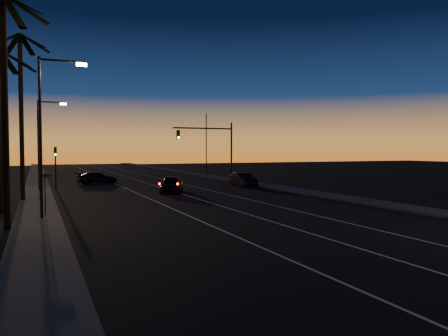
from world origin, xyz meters
name	(u,v)px	position (x,y,z in m)	size (l,w,h in m)	color
road	(179,195)	(0.00, 30.00, 0.01)	(20.00, 170.00, 0.01)	black
sidewalk_left	(37,200)	(-11.20, 30.00, 0.08)	(2.40, 170.00, 0.16)	#343431
sidewalk_right	(290,189)	(11.20, 30.00, 0.08)	(2.40, 170.00, 0.16)	#343431
lane_stripe_left	(144,196)	(-3.00, 30.00, 0.02)	(0.12, 160.00, 0.01)	silver
lane_stripe_mid	(184,195)	(0.50, 30.00, 0.02)	(0.12, 160.00, 0.01)	silver
lane_stripe_right	(221,193)	(4.00, 30.00, 0.02)	(0.12, 160.00, 0.01)	silver
palm_near	(4,85)	(-12.60, 18.00, 7.07)	(4.25, 4.16, 11.53)	black
palm_mid	(0,112)	(-13.20, 24.00, 6.25)	(4.25, 4.16, 10.03)	black
palm_far	(21,100)	(-12.20, 30.00, 7.61)	(4.25, 4.16, 12.53)	black
streetlight_left_near	(46,124)	(-10.70, 20.00, 5.32)	(2.55, 0.26, 9.00)	black
streetlight_left_far	(42,137)	(-10.69, 38.00, 5.06)	(2.55, 0.26, 8.50)	black
street_sign	(45,189)	(-10.80, 21.00, 1.66)	(0.70, 0.06, 2.60)	black
signal_mast	(212,142)	(7.14, 39.99, 4.78)	(7.10, 0.41, 7.00)	black
signal_post	(55,160)	(-9.50, 39.98, 2.89)	(0.28, 0.37, 4.20)	black
far_pole_left	(38,145)	(-11.00, 55.00, 4.50)	(0.14, 0.14, 9.00)	black
far_pole_right	(206,145)	(11.00, 52.00, 4.50)	(0.14, 0.14, 9.00)	black
lead_car	(172,184)	(0.03, 32.19, 0.78)	(3.51, 5.32, 1.54)	black
right_car	(243,179)	(9.00, 35.83, 0.73)	(1.65, 4.43, 1.45)	black
cross_car	(97,178)	(-4.88, 45.28, 0.68)	(4.91, 2.87, 1.34)	black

